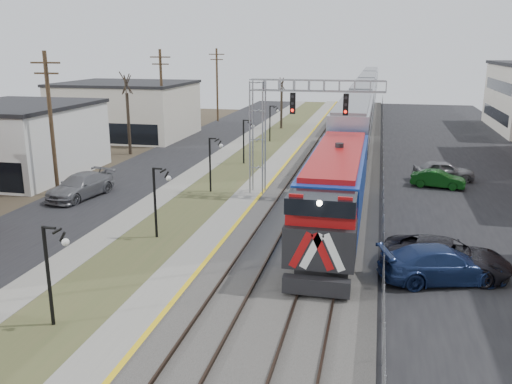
% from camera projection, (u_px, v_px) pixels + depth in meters
% --- Properties ---
extents(street_west, '(7.00, 120.00, 0.04)m').
position_uv_depth(street_west, '(153.00, 167.00, 47.61)').
color(street_west, black).
rests_on(street_west, ground).
extents(sidewalk, '(2.00, 120.00, 0.08)m').
position_uv_depth(sidewalk, '(202.00, 169.00, 46.65)').
color(sidewalk, gray).
rests_on(sidewalk, ground).
extents(grass_median, '(4.00, 120.00, 0.06)m').
position_uv_depth(grass_median, '(235.00, 171.00, 46.01)').
color(grass_median, '#444D29').
rests_on(grass_median, ground).
extents(platform, '(2.00, 120.00, 0.24)m').
position_uv_depth(platform, '(270.00, 172.00, 45.35)').
color(platform, gray).
rests_on(platform, ground).
extents(ballast_bed, '(8.00, 120.00, 0.20)m').
position_uv_depth(ballast_bed, '(330.00, 175.00, 44.29)').
color(ballast_bed, '#595651').
rests_on(ballast_bed, ground).
extents(parking_lot, '(16.00, 120.00, 0.04)m').
position_uv_depth(parking_lot, '(486.00, 184.00, 41.77)').
color(parking_lot, black).
rests_on(parking_lot, ground).
extents(platform_edge, '(0.24, 120.00, 0.01)m').
position_uv_depth(platform_edge, '(280.00, 171.00, 45.13)').
color(platform_edge, gold).
rests_on(platform_edge, platform).
extents(track_near, '(1.58, 120.00, 0.15)m').
position_uv_depth(track_near, '(305.00, 171.00, 44.67)').
color(track_near, '#2D2119').
rests_on(track_near, ballast_bed).
extents(track_far, '(1.58, 120.00, 0.15)m').
position_uv_depth(track_far, '(348.00, 174.00, 43.93)').
color(track_far, '#2D2119').
rests_on(track_far, ballast_bed).
extents(train, '(3.00, 108.65, 5.33)m').
position_uv_depth(train, '(363.00, 101.00, 74.40)').
color(train, '#123495').
rests_on(train, ground).
extents(signal_gantry, '(9.00, 1.07, 8.15)m').
position_uv_depth(signal_gantry, '(282.00, 117.00, 36.85)').
color(signal_gantry, gray).
rests_on(signal_gantry, ground).
extents(lampposts, '(0.14, 62.14, 4.00)m').
position_uv_depth(lampposts, '(157.00, 202.00, 29.76)').
color(lampposts, black).
rests_on(lampposts, ground).
extents(utility_poles, '(0.28, 80.28, 10.00)m').
position_uv_depth(utility_poles, '(51.00, 125.00, 37.53)').
color(utility_poles, '#4C3823').
rests_on(utility_poles, ground).
extents(fence, '(0.04, 120.00, 1.60)m').
position_uv_depth(fence, '(383.00, 169.00, 43.22)').
color(fence, gray).
rests_on(fence, ground).
extents(bare_trees, '(12.30, 42.30, 5.95)m').
position_uv_depth(bare_trees, '(157.00, 130.00, 50.84)').
color(bare_trees, '#382D23').
rests_on(bare_trees, ground).
extents(car_lot_c, '(6.16, 3.65, 1.60)m').
position_uv_depth(car_lot_c, '(446.00, 257.00, 25.13)').
color(car_lot_c, black).
rests_on(car_lot_c, ground).
extents(car_lot_d, '(6.06, 3.88, 1.63)m').
position_uv_depth(car_lot_d, '(442.00, 265.00, 24.23)').
color(car_lot_d, navy).
rests_on(car_lot_d, ground).
extents(car_lot_e, '(4.88, 2.55, 1.58)m').
position_uv_depth(car_lot_e, '(443.00, 171.00, 42.46)').
color(car_lot_e, slate).
rests_on(car_lot_e, ground).
extents(car_lot_f, '(4.08, 2.06, 1.28)m').
position_uv_depth(car_lot_f, '(438.00, 180.00, 40.43)').
color(car_lot_f, '#0C4010').
rests_on(car_lot_f, ground).
extents(car_street_b, '(3.19, 5.94, 1.64)m').
position_uv_depth(car_street_b, '(80.00, 186.00, 37.75)').
color(car_street_b, slate).
rests_on(car_street_b, ground).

